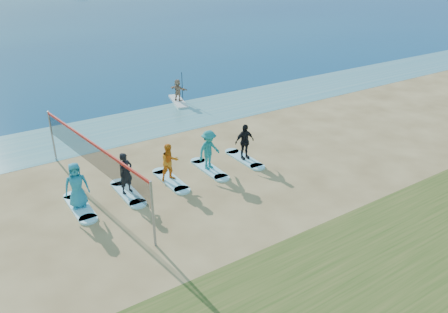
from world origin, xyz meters
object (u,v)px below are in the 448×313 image
surfboard_2 (171,180)px  surfboard_3 (209,169)px  volleyball_net (92,154)px  student_1 (126,173)px  surfboard_4 (244,159)px  student_4 (245,142)px  paddleboard (178,101)px  paddleboarder (178,90)px  student_0 (76,185)px  surfboard_1 (128,193)px  student_2 (170,162)px  surfboard_0 (80,207)px  student_3 (209,150)px

surfboard_2 → surfboard_3: 2.01m
volleyball_net → student_1: volleyball_net is taller
surfboard_4 → student_4: size_ratio=1.26×
paddleboard → paddleboarder: (0.00, 0.00, 0.79)m
student_1 → surfboard_2: student_1 is taller
paddleboard → paddleboarder: size_ratio=2.05×
student_0 → surfboard_4: bearing=9.8°
surfboard_1 → student_4: (6.02, 0.00, 0.92)m
surfboard_2 → student_4: student_4 is taller
surfboard_4 → student_4: student_4 is taller
student_4 → student_2: bearing=-175.6°
surfboard_0 → surfboard_2: size_ratio=1.00×
volleyball_net → student_4: size_ratio=5.17×
surfboard_2 → surfboard_3: same height
surfboard_1 → student_2: (2.01, 0.00, 0.89)m
surfboard_4 → surfboard_3: bearing=180.0°
volleyball_net → student_1: bearing=-28.7°
surfboard_4 → student_0: bearing=180.0°
student_1 → student_2: size_ratio=1.05×
paddleboard → paddleboarder: 0.79m
student_4 → student_1: bearing=-175.6°
volleyball_net → student_3: bearing=-6.7°
student_3 → surfboard_4: bearing=-12.7°
surfboard_0 → surfboard_2: bearing=0.0°
paddleboarder → student_0: (-9.71, -9.88, 0.17)m
paddleboard → student_0: 13.88m
surfboard_1 → student_2: bearing=0.0°
paddleboarder → surfboard_0: 13.87m
student_0 → surfboard_3: (6.02, 0.00, -0.97)m
volleyball_net → student_2: volleyball_net is taller
student_3 → surfboard_4: (2.01, 0.00, -0.98)m
paddleboard → surfboard_4: 10.02m
student_1 → surfboard_0: bearing=163.0°
surfboard_2 → surfboard_0: bearing=180.0°
student_1 → student_3: (4.01, 0.00, 0.05)m
paddleboard → surfboard_3: (-3.69, -9.88, -0.01)m
student_3 → surfboard_0: bearing=167.3°
surfboard_0 → student_1: 2.21m
surfboard_0 → student_2: bearing=0.0°
student_3 → student_4: bearing=-12.7°
paddleboard → surfboard_4: size_ratio=1.36×
surfboard_3 → student_2: bearing=180.0°
student_3 → student_4: student_3 is taller
paddleboarder → student_4: 10.02m
student_3 → student_1: bearing=167.3°
surfboard_0 → student_3: bearing=0.0°
student_0 → paddleboard: bearing=55.3°
student_0 → surfboard_1: student_0 is taller
surfboard_1 → surfboard_4: 6.02m
surfboard_0 → surfboard_4: size_ratio=1.00×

